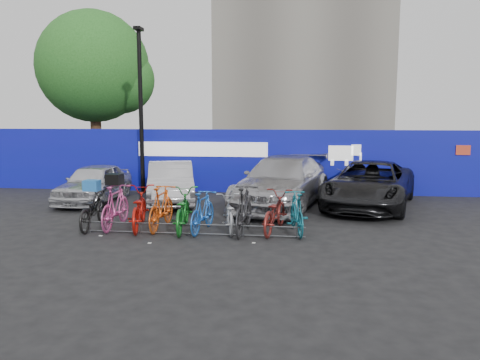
% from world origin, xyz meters
% --- Properties ---
extents(ground, '(100.00, 100.00, 0.00)m').
position_xyz_m(ground, '(0.00, 0.00, 0.00)').
color(ground, black).
rests_on(ground, ground).
extents(hoarding, '(22.00, 0.18, 2.40)m').
position_xyz_m(hoarding, '(0.01, 6.00, 1.20)').
color(hoarding, '#0B1397').
rests_on(hoarding, ground).
extents(tree, '(5.40, 5.20, 7.80)m').
position_xyz_m(tree, '(-6.77, 10.06, 5.07)').
color(tree, '#382314').
rests_on(tree, ground).
extents(lamppost, '(0.25, 0.50, 6.11)m').
position_xyz_m(lamppost, '(-3.20, 5.40, 3.27)').
color(lamppost, black).
rests_on(lamppost, ground).
extents(bike_rack, '(5.60, 0.03, 0.30)m').
position_xyz_m(bike_rack, '(-0.00, -0.60, 0.16)').
color(bike_rack, '#595B60').
rests_on(bike_rack, ground).
extents(car_0, '(1.60, 3.87, 1.31)m').
position_xyz_m(car_0, '(-4.25, 3.41, 0.65)').
color(car_0, silver).
rests_on(car_0, ground).
extents(car_1, '(2.49, 4.38, 1.36)m').
position_xyz_m(car_1, '(-1.63, 3.59, 0.68)').
color(car_1, '#B5B4B9').
rests_on(car_1, ground).
extents(car_2, '(3.57, 5.92, 1.61)m').
position_xyz_m(car_2, '(2.13, 3.48, 0.80)').
color(car_2, '#A9A9AE').
rests_on(car_2, ground).
extents(car_3, '(3.87, 5.76, 1.47)m').
position_xyz_m(car_3, '(4.92, 3.62, 0.73)').
color(car_3, black).
rests_on(car_3, ground).
extents(bike_0, '(0.80, 1.93, 0.99)m').
position_xyz_m(bike_0, '(-2.72, -0.14, 0.50)').
color(bike_0, black).
rests_on(bike_0, ground).
extents(bike_1, '(0.56, 1.93, 1.15)m').
position_xyz_m(bike_1, '(-2.13, -0.07, 0.58)').
color(bike_1, '#BF4286').
rests_on(bike_1, ground).
extents(bike_2, '(1.12, 2.18, 1.09)m').
position_xyz_m(bike_2, '(-1.50, -0.08, 0.55)').
color(bike_2, '#A9120A').
rests_on(bike_2, ground).
extents(bike_3, '(0.61, 1.92, 1.14)m').
position_xyz_m(bike_3, '(-0.90, -0.04, 0.57)').
color(bike_3, '#D94F12').
rests_on(bike_3, ground).
extents(bike_4, '(0.94, 2.12, 1.08)m').
position_xyz_m(bike_4, '(-0.33, -0.15, 0.54)').
color(bike_4, '#12691C').
rests_on(bike_4, ground).
extents(bike_5, '(0.73, 1.80, 1.05)m').
position_xyz_m(bike_5, '(0.22, -0.19, 0.52)').
color(bike_5, blue).
rests_on(bike_5, ground).
extents(bike_6, '(0.94, 1.80, 0.90)m').
position_xyz_m(bike_6, '(0.87, -0.02, 0.45)').
color(bike_6, '#AAADB2').
rests_on(bike_6, ground).
extents(bike_7, '(0.72, 2.04, 1.20)m').
position_xyz_m(bike_7, '(1.27, -0.20, 0.60)').
color(bike_7, '#252528').
rests_on(bike_7, ground).
extents(bike_8, '(1.07, 2.06, 1.03)m').
position_xyz_m(bike_8, '(2.03, -0.01, 0.51)').
color(bike_8, maroon).
rests_on(bike_8, ground).
extents(bike_9, '(0.79, 1.84, 1.07)m').
position_xyz_m(bike_9, '(2.59, -0.10, 0.54)').
color(bike_9, '#126072').
rests_on(bike_9, ground).
extents(cargo_crate, '(0.40, 0.31, 0.28)m').
position_xyz_m(cargo_crate, '(-2.72, -0.14, 1.13)').
color(cargo_crate, '#2061AE').
rests_on(cargo_crate, bike_0).
extents(cargo_topcase, '(0.42, 0.38, 0.28)m').
position_xyz_m(cargo_topcase, '(-2.13, -0.07, 1.29)').
color(cargo_topcase, black).
rests_on(cargo_topcase, bike_1).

